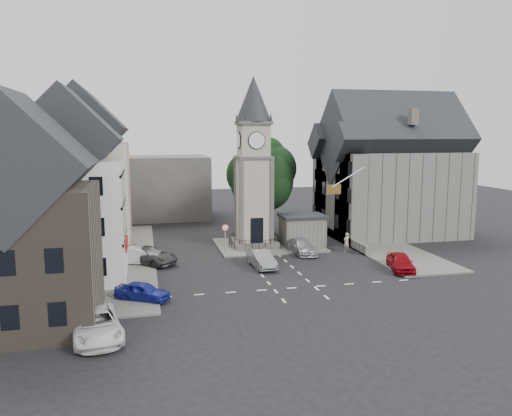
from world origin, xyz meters
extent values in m
plane|color=black|center=(0.00, 0.00, 0.00)|extent=(120.00, 120.00, 0.00)
cube|color=#595651|center=(-12.50, 6.00, 0.07)|extent=(6.00, 30.00, 0.14)
cube|color=#595651|center=(12.00, 8.00, 0.07)|extent=(6.00, 26.00, 0.14)
cube|color=#595651|center=(1.50, 8.00, 0.08)|extent=(10.00, 8.00, 0.16)
cube|color=silver|center=(0.00, -5.50, 0.01)|extent=(20.00, 8.00, 0.01)
cube|color=#4C4944|center=(0.00, 8.00, 0.35)|extent=(4.20, 4.20, 0.70)
torus|color=black|center=(0.00, 8.00, 1.08)|extent=(4.86, 4.86, 0.06)
cube|color=#9E977F|center=(0.00, 8.00, 4.70)|extent=(3.00, 3.00, 8.00)
cube|color=black|center=(0.00, 6.55, 1.90)|extent=(1.20, 0.25, 2.40)
cube|color=#4C4944|center=(0.00, 8.00, 8.70)|extent=(3.30, 3.30, 0.25)
cube|color=#9E977F|center=(0.00, 8.00, 10.30)|extent=(2.70, 2.70, 3.20)
cylinder|color=white|center=(0.00, 6.60, 10.30)|extent=(1.50, 0.12, 1.50)
cube|color=#4C4944|center=(0.00, 8.00, 11.90)|extent=(3.10, 3.10, 0.30)
cone|color=black|center=(0.00, 8.00, 14.15)|extent=(3.40, 3.40, 4.20)
cube|color=#66645E|center=(4.80, 7.50, 1.40)|extent=(4.00, 3.00, 2.80)
cube|color=black|center=(4.80, 7.50, 2.95)|extent=(4.30, 3.30, 0.25)
cylinder|color=black|center=(2.00, 13.00, 2.20)|extent=(0.70, 0.70, 4.40)
cylinder|color=black|center=(-3.20, 5.50, 1.25)|extent=(0.10, 0.10, 2.50)
cone|color=#A50C0C|center=(-3.20, 5.40, 2.50)|extent=(0.70, 0.06, 0.70)
cone|color=white|center=(-3.20, 5.38, 2.50)|extent=(0.54, 0.04, 0.54)
cube|color=tan|center=(-15.50, 16.00, 5.00)|extent=(7.50, 7.00, 10.00)
cube|color=beige|center=(-15.50, 8.00, 5.00)|extent=(7.50, 7.00, 10.00)
cube|color=silver|center=(-15.50, 0.00, 4.50)|extent=(7.50, 7.00, 9.00)
cube|color=#4C4339|center=(-17.00, -9.00, 4.00)|extent=(8.00, 7.00, 8.00)
cube|color=#4C4944|center=(-12.00, 28.00, 4.00)|extent=(20.00, 10.00, 8.00)
cube|color=#66645E|center=(16.00, 11.00, 4.50)|extent=(14.00, 10.00, 9.00)
cube|color=#66645E|center=(9.80, 7.50, 4.50)|extent=(1.60, 4.40, 9.00)
cube|color=#66645E|center=(9.80, 14.50, 4.50)|extent=(1.60, 4.40, 9.00)
cube|color=#66645E|center=(9.20, 10.00, 0.45)|extent=(0.40, 16.00, 0.90)
cylinder|color=white|center=(8.00, 4.00, 7.00)|extent=(3.17, 0.10, 1.89)
plane|color=#B21414|center=(6.60, 4.00, 5.90)|extent=(1.40, 0.00, 1.40)
imported|color=navy|center=(-10.57, -5.93, 0.63)|extent=(3.96, 3.13, 1.26)
imported|color=#A7A8AF|center=(-11.01, 3.67, 0.79)|extent=(5.05, 2.65, 1.58)
imported|color=#333336|center=(-10.00, 3.58, 0.72)|extent=(5.41, 5.36, 1.45)
imported|color=gray|center=(-1.00, 0.50, 0.71)|extent=(1.81, 4.40, 1.42)
imported|color=#AFB0B7|center=(3.71, 4.29, 0.66)|extent=(2.20, 4.69, 1.32)
imported|color=maroon|center=(9.67, -3.00, 0.71)|extent=(2.71, 4.48, 1.43)
imported|color=silver|center=(-13.00, -11.62, 0.76)|extent=(3.43, 5.79, 1.51)
imported|color=#AAA38D|center=(8.00, 4.06, 0.90)|extent=(0.77, 0.65, 1.80)
camera|label=1|loc=(-10.25, -38.41, 10.88)|focal=35.00mm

